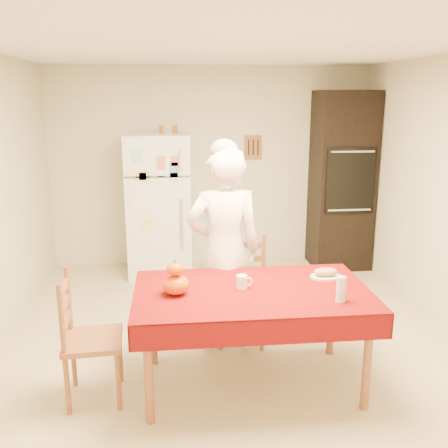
{
  "coord_description": "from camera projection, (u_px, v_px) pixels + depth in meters",
  "views": [
    {
      "loc": [
        -0.48,
        -4.07,
        2.11
      ],
      "look_at": [
        -0.04,
        0.2,
        1.02
      ],
      "focal_mm": 40.0,
      "sensor_mm": 36.0,
      "label": 1
    }
  ],
  "objects": [
    {
      "name": "floor",
      "position": [
        230.0,
        339.0,
        4.49
      ],
      "size": [
        4.5,
        4.5,
        0.0
      ],
      "primitive_type": "plane",
      "color": "#C8B690",
      "rests_on": "ground"
    },
    {
      "name": "room_shell",
      "position": [
        231.0,
        159.0,
        4.09
      ],
      "size": [
        4.02,
        4.52,
        2.51
      ],
      "color": "beige",
      "rests_on": "ground"
    },
    {
      "name": "refrigerator",
      "position": [
        159.0,
        205.0,
        6.03
      ],
      "size": [
        0.75,
        0.74,
        1.7
      ],
      "color": "white",
      "rests_on": "floor"
    },
    {
      "name": "oven_cabinet",
      "position": [
        342.0,
        181.0,
        6.24
      ],
      "size": [
        0.7,
        0.62,
        2.2
      ],
      "color": "black",
      "rests_on": "floor"
    },
    {
      "name": "dining_table",
      "position": [
        252.0,
        299.0,
        3.62
      ],
      "size": [
        1.7,
        1.0,
        0.76
      ],
      "color": "brown",
      "rests_on": "floor"
    },
    {
      "name": "chair_far",
      "position": [
        243.0,
        284.0,
        4.41
      ],
      "size": [
        0.49,
        0.47,
        0.95
      ],
      "rotation": [
        0.0,
        0.0,
        -0.19
      ],
      "color": "brown",
      "rests_on": "floor"
    },
    {
      "name": "chair_left",
      "position": [
        83.0,
        334.0,
        3.49
      ],
      "size": [
        0.43,
        0.45,
        0.95
      ],
      "rotation": [
        0.0,
        0.0,
        1.64
      ],
      "color": "brown",
      "rests_on": "floor"
    },
    {
      "name": "seated_woman",
      "position": [
        224.0,
        251.0,
        4.15
      ],
      "size": [
        0.66,
        0.45,
        1.74
      ],
      "primitive_type": "imported",
      "rotation": [
        0.0,
        0.0,
        3.2
      ],
      "color": "white",
      "rests_on": "floor"
    },
    {
      "name": "coffee_mug",
      "position": [
        242.0,
        282.0,
        3.62
      ],
      "size": [
        0.08,
        0.08,
        0.1
      ],
      "primitive_type": "cylinder",
      "color": "white",
      "rests_on": "dining_table"
    },
    {
      "name": "pumpkin_lower",
      "position": [
        176.0,
        285.0,
        3.51
      ],
      "size": [
        0.19,
        0.19,
        0.14
      ],
      "primitive_type": "ellipsoid",
      "color": "red",
      "rests_on": "dining_table"
    },
    {
      "name": "pumpkin_upper",
      "position": [
        175.0,
        269.0,
        3.48
      ],
      "size": [
        0.12,
        0.12,
        0.09
      ],
      "primitive_type": "ellipsoid",
      "color": "red",
      "rests_on": "pumpkin_lower"
    },
    {
      "name": "wine_glass",
      "position": [
        341.0,
        289.0,
        3.38
      ],
      "size": [
        0.07,
        0.07,
        0.18
      ],
      "primitive_type": "cylinder",
      "color": "silver",
      "rests_on": "dining_table"
    },
    {
      "name": "bread_plate",
      "position": [
        325.0,
        277.0,
        3.84
      ],
      "size": [
        0.24,
        0.24,
        0.02
      ],
      "primitive_type": "cylinder",
      "color": "silver",
      "rests_on": "dining_table"
    },
    {
      "name": "bread_loaf",
      "position": [
        326.0,
        272.0,
        3.83
      ],
      "size": [
        0.18,
        0.1,
        0.06
      ],
      "primitive_type": "ellipsoid",
      "color": "#9A744C",
      "rests_on": "bread_plate"
    },
    {
      "name": "spice_jar_left",
      "position": [
        162.0,
        129.0,
        5.86
      ],
      "size": [
        0.05,
        0.05,
        0.1
      ],
      "primitive_type": "cylinder",
      "color": "brown",
      "rests_on": "refrigerator"
    },
    {
      "name": "spice_jar_mid",
      "position": [
        175.0,
        129.0,
        5.88
      ],
      "size": [
        0.05,
        0.05,
        0.1
      ],
      "primitive_type": "cylinder",
      "color": "brown",
      "rests_on": "refrigerator"
    },
    {
      "name": "spice_jar_right",
      "position": [
        176.0,
        129.0,
        5.88
      ],
      "size": [
        0.05,
        0.05,
        0.1
      ],
      "primitive_type": "cylinder",
      "color": "brown",
      "rests_on": "refrigerator"
    }
  ]
}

